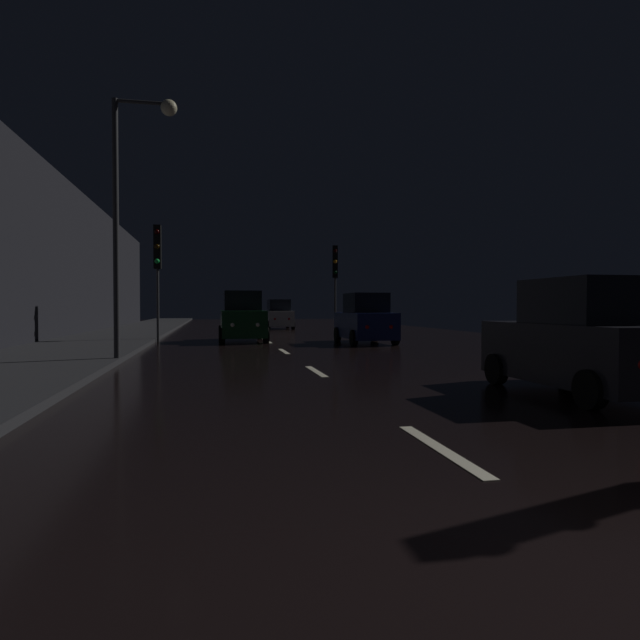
# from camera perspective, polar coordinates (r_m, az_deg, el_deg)

# --- Properties ---
(ground) EXTENTS (26.48, 84.00, 0.02)m
(ground) POSITION_cam_1_polar(r_m,az_deg,el_deg) (27.14, -6.02, -1.90)
(ground) COLOR black
(sidewalk_left) EXTENTS (4.40, 84.00, 0.15)m
(sidewalk_left) POSITION_cam_1_polar(r_m,az_deg,el_deg) (27.42, -20.84, -1.77)
(sidewalk_left) COLOR #28282B
(sidewalk_left) RESTS_ON ground
(building_facade_left) EXTENTS (0.80, 63.00, 7.69)m
(building_facade_left) POSITION_cam_1_polar(r_m,az_deg,el_deg) (24.69, -28.31, 6.58)
(building_facade_left) COLOR black
(building_facade_left) RESTS_ON ground
(lane_centerline) EXTENTS (0.16, 32.90, 0.01)m
(lane_centerline) POSITION_cam_1_polar(r_m,az_deg,el_deg) (20.66, -4.41, -2.87)
(lane_centerline) COLOR beige
(lane_centerline) RESTS_ON ground
(traffic_light_far_right) EXTENTS (0.36, 0.48, 5.15)m
(traffic_light_far_right) POSITION_cam_1_polar(r_m,az_deg,el_deg) (32.56, 1.58, 5.30)
(traffic_light_far_right) COLOR #38383A
(traffic_light_far_right) RESTS_ON ground
(traffic_light_far_left) EXTENTS (0.32, 0.46, 5.09)m
(traffic_light_far_left) POSITION_cam_1_polar(r_m,az_deg,el_deg) (25.02, -16.53, 6.33)
(traffic_light_far_left) COLOR #38383A
(traffic_light_far_left) RESTS_ON ground
(streetlamp_overhead) EXTENTS (1.70, 0.44, 7.18)m
(streetlamp_overhead) POSITION_cam_1_polar(r_m,az_deg,el_deg) (16.03, -18.82, 12.91)
(streetlamp_overhead) COLOR #2D2D30
(streetlamp_overhead) RESTS_ON ground
(car_approaching_headlights) EXTENTS (2.05, 4.44, 2.24)m
(car_approaching_headlights) POSITION_cam_1_polar(r_m,az_deg,el_deg) (24.68, -8.08, 0.17)
(car_approaching_headlights) COLOR #0F3819
(car_approaching_headlights) RESTS_ON ground
(car_parked_right_near) EXTENTS (1.86, 4.02, 2.03)m
(car_parked_right_near) POSITION_cam_1_polar(r_m,az_deg,el_deg) (10.65, 25.47, -2.01)
(car_parked_right_near) COLOR black
(car_parked_right_near) RESTS_ON ground
(car_distant_taillights) EXTENTS (1.88, 4.07, 2.05)m
(car_distant_taillights) POSITION_cam_1_polar(r_m,az_deg,el_deg) (38.46, -4.33, 0.47)
(car_distant_taillights) COLOR silver
(car_distant_taillights) RESTS_ON ground
(car_parked_right_far) EXTENTS (1.93, 4.19, 2.11)m
(car_parked_right_far) POSITION_cam_1_polar(r_m,az_deg,el_deg) (23.26, 4.71, -0.03)
(car_parked_right_far) COLOR #141E51
(car_parked_right_far) RESTS_ON ground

